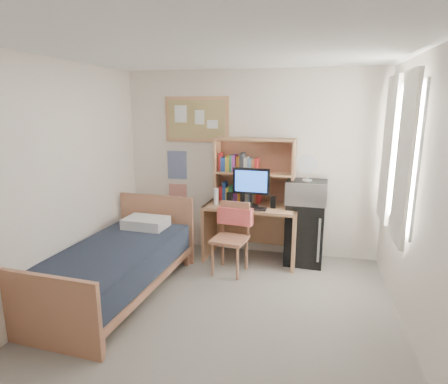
% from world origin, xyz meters
% --- Properties ---
extents(floor, '(3.60, 4.20, 0.02)m').
position_xyz_m(floor, '(0.00, 0.00, -0.01)').
color(floor, gray).
rests_on(floor, ground).
extents(ceiling, '(3.60, 4.20, 0.02)m').
position_xyz_m(ceiling, '(0.00, 0.00, 2.60)').
color(ceiling, white).
rests_on(ceiling, wall_back).
extents(wall_back, '(3.60, 0.04, 2.60)m').
position_xyz_m(wall_back, '(0.00, 2.10, 1.30)').
color(wall_back, white).
rests_on(wall_back, floor).
extents(wall_front, '(3.60, 0.04, 2.60)m').
position_xyz_m(wall_front, '(0.00, -2.10, 1.30)').
color(wall_front, white).
rests_on(wall_front, floor).
extents(wall_left, '(0.04, 4.20, 2.60)m').
position_xyz_m(wall_left, '(-1.80, 0.00, 1.30)').
color(wall_left, white).
rests_on(wall_left, floor).
extents(wall_right, '(0.04, 4.20, 2.60)m').
position_xyz_m(wall_right, '(1.80, 0.00, 1.30)').
color(wall_right, white).
rests_on(wall_right, floor).
extents(window_unit, '(0.10, 1.40, 1.70)m').
position_xyz_m(window_unit, '(1.75, 1.20, 1.60)').
color(window_unit, white).
rests_on(window_unit, wall_right).
extents(curtain_left, '(0.04, 0.55, 1.70)m').
position_xyz_m(curtain_left, '(1.72, 0.80, 1.60)').
color(curtain_left, white).
rests_on(curtain_left, wall_right).
extents(curtain_right, '(0.04, 0.55, 1.70)m').
position_xyz_m(curtain_right, '(1.72, 1.60, 1.60)').
color(curtain_right, white).
rests_on(curtain_right, wall_right).
extents(bulletin_board, '(0.94, 0.03, 0.64)m').
position_xyz_m(bulletin_board, '(-0.78, 2.08, 1.92)').
color(bulletin_board, tan).
rests_on(bulletin_board, wall_back).
extents(poster_wave, '(0.30, 0.01, 0.42)m').
position_xyz_m(poster_wave, '(-1.10, 2.09, 1.25)').
color(poster_wave, navy).
rests_on(poster_wave, wall_back).
extents(poster_japan, '(0.28, 0.01, 0.36)m').
position_xyz_m(poster_japan, '(-1.10, 2.09, 0.78)').
color(poster_japan, red).
rests_on(poster_japan, wall_back).
extents(desk, '(1.29, 0.70, 0.79)m').
position_xyz_m(desk, '(0.08, 1.77, 0.39)').
color(desk, tan).
rests_on(desk, floor).
extents(desk_chair, '(0.52, 0.52, 0.91)m').
position_xyz_m(desk_chair, '(-0.12, 1.28, 0.46)').
color(desk_chair, '#B17554').
rests_on(desk_chair, floor).
extents(mini_fridge, '(0.53, 0.53, 0.85)m').
position_xyz_m(mini_fridge, '(0.80, 1.83, 0.42)').
color(mini_fridge, black).
rests_on(mini_fridge, floor).
extents(bed, '(1.17, 2.12, 0.57)m').
position_xyz_m(bed, '(-1.27, 0.42, 0.28)').
color(bed, black).
rests_on(bed, floor).
extents(hutch, '(1.11, 0.34, 0.90)m').
position_xyz_m(hutch, '(0.09, 1.92, 1.24)').
color(hutch, tan).
rests_on(hutch, desk).
extents(monitor, '(0.50, 0.07, 0.53)m').
position_xyz_m(monitor, '(0.08, 1.71, 1.05)').
color(monitor, black).
rests_on(monitor, desk).
extents(keyboard, '(0.48, 0.18, 0.02)m').
position_xyz_m(keyboard, '(0.07, 1.57, 0.80)').
color(keyboard, black).
rests_on(keyboard, desk).
extents(speaker_left, '(0.07, 0.07, 0.17)m').
position_xyz_m(speaker_left, '(-0.22, 1.72, 0.87)').
color(speaker_left, black).
rests_on(speaker_left, desk).
extents(speaker_right, '(0.07, 0.07, 0.16)m').
position_xyz_m(speaker_right, '(0.38, 1.69, 0.87)').
color(speaker_right, black).
rests_on(speaker_right, desk).
extents(water_bottle, '(0.07, 0.07, 0.23)m').
position_xyz_m(water_bottle, '(-0.41, 1.69, 0.90)').
color(water_bottle, white).
rests_on(water_bottle, desk).
extents(hoodie, '(0.48, 0.21, 0.22)m').
position_xyz_m(hoodie, '(-0.09, 1.48, 0.71)').
color(hoodie, '#FF6661').
rests_on(hoodie, desk_chair).
extents(microwave, '(0.55, 0.43, 0.30)m').
position_xyz_m(microwave, '(0.80, 1.81, 1.00)').
color(microwave, '#B8B8BD').
rests_on(microwave, mini_fridge).
extents(desk_fan, '(0.27, 0.27, 0.32)m').
position_xyz_m(desk_fan, '(0.80, 1.81, 1.31)').
color(desk_fan, white).
rests_on(desk_fan, microwave).
extents(pillow, '(0.56, 0.41, 0.13)m').
position_xyz_m(pillow, '(-1.21, 1.17, 0.63)').
color(pillow, white).
rests_on(pillow, bed).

